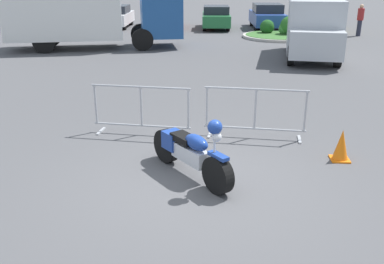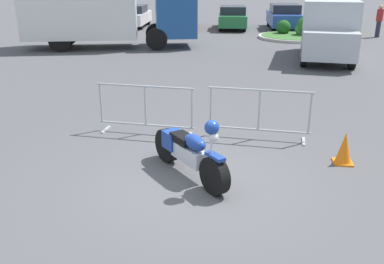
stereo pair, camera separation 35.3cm
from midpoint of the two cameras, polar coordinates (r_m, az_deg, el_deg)
ground_plane at (r=7.11m, az=-0.95°, el=-6.89°), size 120.00×120.00×0.00m
motorcycle at (r=7.18m, az=-1.66°, el=-2.59°), size 1.49×1.71×1.19m
crowd_barrier_near at (r=9.12m, az=-7.87°, el=2.94°), size 2.12×0.61×1.07m
crowd_barrier_far at (r=8.92m, az=7.30°, el=2.58°), size 2.12×0.61×1.07m
box_truck at (r=20.48m, az=-14.57°, el=15.26°), size 8.01×3.95×2.98m
delivery_van at (r=18.32m, az=15.36°, el=13.41°), size 2.55×5.20×2.31m
parked_car_tan at (r=29.44m, az=-16.52°, el=14.68°), size 1.90×4.25×1.42m
parked_car_white at (r=28.50m, az=-10.38°, el=14.95°), size 1.83×4.09×1.36m
parked_car_red at (r=27.82m, az=-3.89°, el=15.11°), size 1.86×4.15×1.38m
parked_car_green at (r=27.40m, az=2.83°, el=15.05°), size 1.86×4.14×1.38m
parked_car_blue at (r=27.79m, az=9.59°, el=15.01°), size 2.02×4.50×1.50m
parked_car_yellow at (r=27.79m, az=16.34°, el=14.33°), size 1.82×4.06×1.35m
pedestrian at (r=25.67m, az=21.14°, el=13.89°), size 0.45×0.45×1.69m
planter_island at (r=24.11m, az=11.40°, el=12.96°), size 3.94×3.94×1.11m
traffic_cone at (r=8.26m, az=18.14°, el=-1.73°), size 0.34×0.34×0.59m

